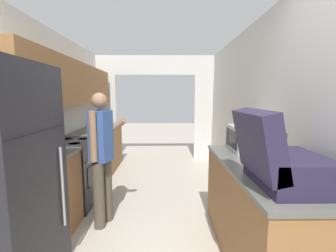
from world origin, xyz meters
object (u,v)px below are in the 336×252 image
(book_stack, at_px, (263,159))
(person, at_px, (101,156))
(range_oven, at_px, (72,172))
(microwave, at_px, (248,138))
(suitcase, at_px, (278,160))

(book_stack, bearing_deg, person, 161.47)
(range_oven, xyz_separation_m, book_stack, (2.24, -1.08, 0.49))
(range_oven, height_order, microwave, microwave)
(range_oven, height_order, book_stack, range_oven)
(suitcase, height_order, microwave, suitcase)
(suitcase, xyz_separation_m, book_stack, (0.13, 0.52, -0.14))
(person, relative_size, book_stack, 5.24)
(person, relative_size, suitcase, 2.70)
(range_oven, xyz_separation_m, microwave, (2.28, -0.59, 0.60))
(microwave, xyz_separation_m, book_stack, (-0.04, -0.48, -0.10))
(suitcase, bearing_deg, range_oven, 142.88)
(book_stack, bearing_deg, range_oven, 154.28)
(person, bearing_deg, book_stack, -90.89)
(range_oven, relative_size, person, 0.67)
(range_oven, distance_m, book_stack, 2.53)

